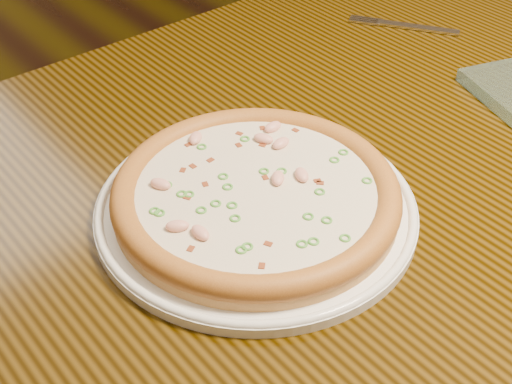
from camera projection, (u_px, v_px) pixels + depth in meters
ground at (30, 274)px, 1.75m from camera, size 9.00×9.00×0.00m
hero_table at (303, 213)px, 0.94m from camera, size 1.20×0.80×0.75m
plate at (256, 207)px, 0.78m from camera, size 0.35×0.35×0.02m
pizza at (256, 194)px, 0.77m from camera, size 0.31×0.31×0.03m
fork at (408, 26)px, 1.14m from camera, size 0.11×0.16×0.00m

